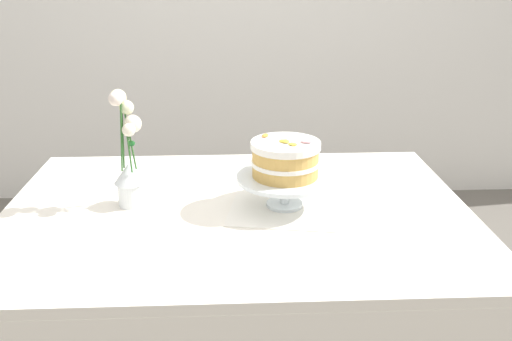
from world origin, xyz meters
name	(u,v)px	position (x,y,z in m)	size (l,w,h in m)	color
dining_table	(237,238)	(0.00, -0.02, 0.65)	(1.40, 1.00, 0.74)	white
linen_napkin	(284,206)	(0.14, 0.01, 0.74)	(0.32, 0.32, 0.00)	white
cake_stand	(285,181)	(0.14, 0.01, 0.82)	(0.29, 0.29, 0.10)	silver
layer_cake	(285,159)	(0.14, 0.01, 0.89)	(0.20, 0.20, 0.11)	tan
flower_vase	(128,160)	(-0.32, 0.04, 0.89)	(0.09, 0.09, 0.35)	silver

